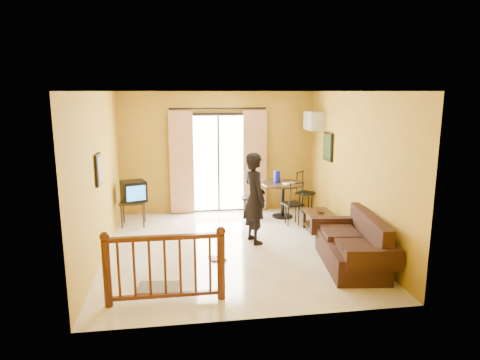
{
  "coord_description": "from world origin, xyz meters",
  "views": [
    {
      "loc": [
        -0.95,
        -7.31,
        2.8
      ],
      "look_at": [
        0.17,
        0.2,
        1.22
      ],
      "focal_mm": 32.0,
      "sensor_mm": 36.0,
      "label": 1
    }
  ],
  "objects": [
    {
      "name": "stair_balustrade",
      "position": [
        -1.15,
        -1.9,
        0.56
      ],
      "size": [
        1.63,
        0.13,
        1.04
      ],
      "color": "#471E0F",
      "rests_on": "ground"
    },
    {
      "name": "air_conditioner",
      "position": [
        2.09,
        1.95,
        2.15
      ],
      "size": [
        0.31,
        0.6,
        0.4
      ],
      "color": "silver",
      "rests_on": "room_shell"
    },
    {
      "name": "sofa",
      "position": [
        1.86,
        -1.09,
        0.32
      ],
      "size": [
        1.01,
        1.86,
        0.85
      ],
      "rotation": [
        0.0,
        0.0,
        -0.12
      ],
      "color": "#321A13",
      "rests_on": "ground"
    },
    {
      "name": "water_jug",
      "position": [
        1.25,
        1.85,
        0.92
      ],
      "size": [
        0.14,
        0.14,
        0.27
      ],
      "primitive_type": "cylinder",
      "color": "#151ECA",
      "rests_on": "dining_table"
    },
    {
      "name": "television",
      "position": [
        -1.87,
        1.63,
        0.75
      ],
      "size": [
        0.59,
        0.56,
        0.43
      ],
      "rotation": [
        0.0,
        0.0,
        0.32
      ],
      "color": "black",
      "rests_on": "tv_table"
    },
    {
      "name": "sandals",
      "position": [
        -0.32,
        -0.49,
        0.01
      ],
      "size": [
        0.3,
        0.27,
        0.03
      ],
      "color": "#5B2D1F",
      "rests_on": "ground"
    },
    {
      "name": "picture_left",
      "position": [
        -2.22,
        -0.2,
        1.55
      ],
      "size": [
        0.05,
        0.42,
        0.52
      ],
      "color": "black",
      "rests_on": "room_shell"
    },
    {
      "name": "standing_person",
      "position": [
        0.45,
        0.26,
        0.85
      ],
      "size": [
        0.55,
        0.71,
        1.71
      ],
      "primitive_type": "imported",
      "rotation": [
        0.0,
        0.0,
        1.83
      ],
      "color": "black",
      "rests_on": "ground"
    },
    {
      "name": "ground",
      "position": [
        0.0,
        0.0,
        0.0
      ],
      "size": [
        5.0,
        5.0,
        0.0
      ],
      "primitive_type": "plane",
      "color": "beige",
      "rests_on": "ground"
    },
    {
      "name": "balcony_door",
      "position": [
        0.0,
        2.43,
        1.19
      ],
      "size": [
        2.25,
        0.14,
        2.46
      ],
      "color": "black",
      "rests_on": "ground"
    },
    {
      "name": "serving_tray",
      "position": [
        1.5,
        1.68,
        0.8
      ],
      "size": [
        0.32,
        0.26,
        0.02
      ],
      "primitive_type": "cube",
      "rotation": [
        0.0,
        0.0,
        0.32
      ],
      "color": "white",
      "rests_on": "dining_table"
    },
    {
      "name": "dining_chairs",
      "position": [
        1.37,
        1.75,
        0.0
      ],
      "size": [
        1.87,
        1.43,
        0.95
      ],
      "color": "black",
      "rests_on": "ground"
    },
    {
      "name": "bowl",
      "position": [
        1.85,
        0.56,
        0.44
      ],
      "size": [
        0.23,
        0.23,
        0.06
      ],
      "primitive_type": "imported",
      "rotation": [
        0.0,
        0.0,
        -0.42
      ],
      "color": "#5B2D1F",
      "rests_on": "coffee_table"
    },
    {
      "name": "doormat",
      "position": [
        -1.27,
        -1.45,
        0.01
      ],
      "size": [
        0.65,
        0.47,
        0.02
      ],
      "primitive_type": "cube",
      "rotation": [
        0.0,
        0.0,
        -0.13
      ],
      "color": "#5D594A",
      "rests_on": "ground"
    },
    {
      "name": "botanical_print",
      "position": [
        2.22,
        1.3,
        1.65
      ],
      "size": [
        0.05,
        0.5,
        0.6
      ],
      "color": "black",
      "rests_on": "room_shell"
    },
    {
      "name": "room_shell",
      "position": [
        0.0,
        0.0,
        1.7
      ],
      "size": [
        5.0,
        5.0,
        5.0
      ],
      "color": "white",
      "rests_on": "ground"
    },
    {
      "name": "coffee_table",
      "position": [
        1.85,
        0.53,
        0.28
      ],
      "size": [
        0.52,
        0.94,
        0.42
      ],
      "color": "black",
      "rests_on": "ground"
    },
    {
      "name": "dining_table",
      "position": [
        1.38,
        1.78,
        0.62
      ],
      "size": [
        0.95,
        0.95,
        0.79
      ],
      "color": "black",
      "rests_on": "ground"
    },
    {
      "name": "tv_table",
      "position": [
        -1.9,
        1.63,
        0.45
      ],
      "size": [
        0.53,
        0.44,
        0.53
      ],
      "color": "black",
      "rests_on": "ground"
    }
  ]
}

